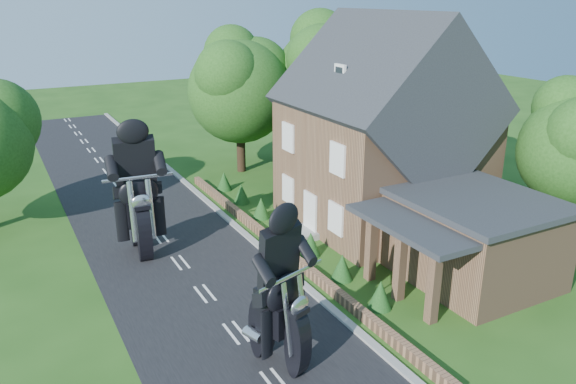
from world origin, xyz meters
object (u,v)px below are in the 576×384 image
motorcycle_follow (142,234)px  motorcycle_lead (280,342)px  garden_wall (280,247)px  annex (472,238)px  house (383,137)px

motorcycle_follow → motorcycle_lead: bearing=104.9°
garden_wall → motorcycle_follow: size_ratio=11.23×
motorcycle_follow → annex: bearing=147.6°
house → motorcycle_follow: bearing=171.6°
house → motorcycle_lead: size_ratio=5.90×
garden_wall → house: bearing=9.2°
garden_wall → annex: (5.57, -5.80, 1.57)m
annex → motorcycle_follow: 13.95m
motorcycle_lead → annex: bearing=170.4°
motorcycle_lead → motorcycle_follow: size_ratio=0.89×
garden_wall → annex: 8.19m
motorcycle_lead → garden_wall: bearing=-135.9°
annex → house: bearing=84.8°
garden_wall → annex: annex is taller
house → annex: bearing=-95.2°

